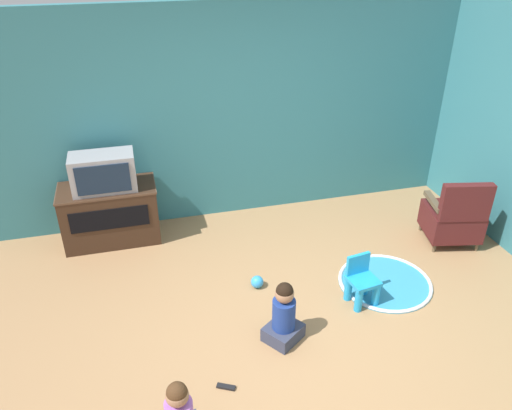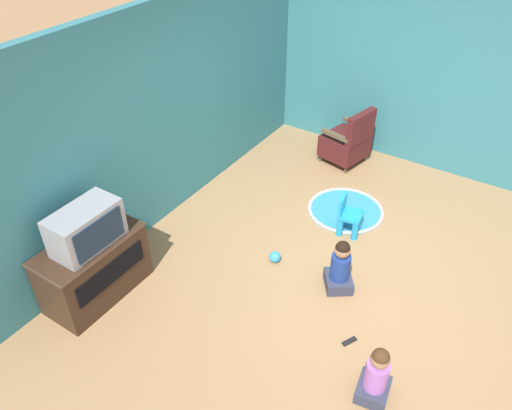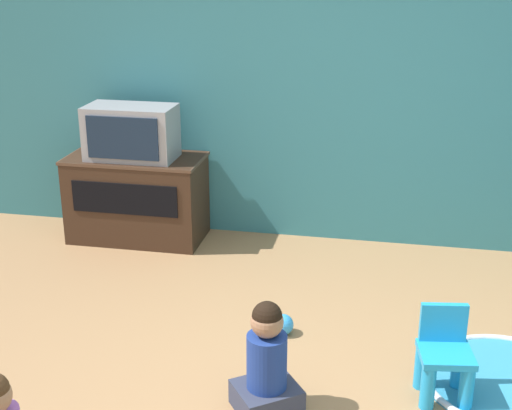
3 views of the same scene
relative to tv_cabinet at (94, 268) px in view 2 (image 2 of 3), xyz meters
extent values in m
plane|color=#9E754C|center=(1.58, -2.03, -0.35)|extent=(30.00, 30.00, 0.00)
cube|color=teal|center=(1.48, 0.34, 0.91)|extent=(5.80, 0.12, 2.53)
cube|color=teal|center=(4.32, -2.31, 0.91)|extent=(0.12, 5.44, 2.53)
cube|color=#382316|center=(0.00, 0.00, -0.01)|extent=(1.04, 0.52, 0.68)
cube|color=#503626|center=(0.00, 0.00, 0.31)|extent=(1.06, 0.53, 0.02)
cube|color=black|center=(0.00, -0.26, 0.07)|extent=(0.83, 0.01, 0.24)
cube|color=#939399|center=(0.00, -0.04, 0.53)|extent=(0.67, 0.36, 0.41)
cube|color=#142338|center=(0.00, -0.23, 0.53)|extent=(0.55, 0.02, 0.32)
cylinder|color=brown|center=(4.02, -0.84, -0.30)|extent=(0.04, 0.04, 0.10)
cylinder|color=brown|center=(3.55, -0.73, -0.30)|extent=(0.04, 0.04, 0.10)
cylinder|color=brown|center=(3.93, -1.28, -0.30)|extent=(0.04, 0.04, 0.10)
cylinder|color=brown|center=(3.46, -1.18, -0.30)|extent=(0.04, 0.04, 0.10)
cube|color=#4C1919|center=(3.74, -1.01, -0.09)|extent=(0.67, 0.64, 0.31)
cube|color=#4C1919|center=(3.69, -1.23, 0.27)|extent=(0.55, 0.21, 0.42)
cube|color=brown|center=(3.98, -1.06, 0.16)|extent=(0.17, 0.46, 0.05)
cube|color=brown|center=(3.50, -0.96, 0.16)|extent=(0.17, 0.46, 0.05)
cylinder|color=#1E99DB|center=(2.22, -1.86, -0.21)|extent=(0.08, 0.08, 0.27)
cylinder|color=#1E99DB|center=(2.41, -1.83, -0.21)|extent=(0.08, 0.08, 0.27)
cylinder|color=#1E99DB|center=(2.19, -1.68, -0.21)|extent=(0.08, 0.08, 0.27)
cylinder|color=#1E99DB|center=(2.38, -1.65, -0.21)|extent=(0.08, 0.08, 0.27)
cube|color=#1E99DB|center=(2.30, -1.76, -0.09)|extent=(0.30, 0.29, 0.04)
cube|color=#1E99DB|center=(2.28, -1.65, 0.03)|extent=(0.24, 0.07, 0.21)
cylinder|color=teal|center=(2.67, -1.55, -0.34)|extent=(0.95, 0.95, 0.01)
torus|color=silver|center=(2.67, -1.55, -0.34)|extent=(0.95, 0.95, 0.04)
cube|color=#33384C|center=(0.43, -2.82, -0.28)|extent=(0.33, 0.30, 0.13)
cylinder|color=#A566BF|center=(0.43, -2.82, -0.08)|extent=(0.19, 0.19, 0.28)
sphere|color=#9E7051|center=(0.43, -2.82, 0.13)|extent=(0.16, 0.16, 0.16)
sphere|color=#472D19|center=(0.43, -2.82, 0.16)|extent=(0.15, 0.15, 0.15)
cube|color=#33384C|center=(1.42, -2.03, -0.28)|extent=(0.41, 0.40, 0.13)
cylinder|color=navy|center=(1.42, -2.03, -0.07)|extent=(0.20, 0.20, 0.29)
sphere|color=#9E7051|center=(1.42, -2.03, 0.15)|extent=(0.16, 0.16, 0.16)
sphere|color=black|center=(1.42, -2.03, 0.18)|extent=(0.15, 0.15, 0.15)
sphere|color=#3399E5|center=(1.38, -1.28, -0.29)|extent=(0.13, 0.13, 0.13)
cube|color=black|center=(0.82, -2.44, -0.34)|extent=(0.15, 0.11, 0.02)
camera|label=1|loc=(0.36, -5.14, 2.85)|focal=35.00mm
camera|label=2|loc=(-2.15, -3.32, 3.47)|focal=35.00mm
camera|label=3|loc=(1.97, -5.03, 1.86)|focal=50.00mm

